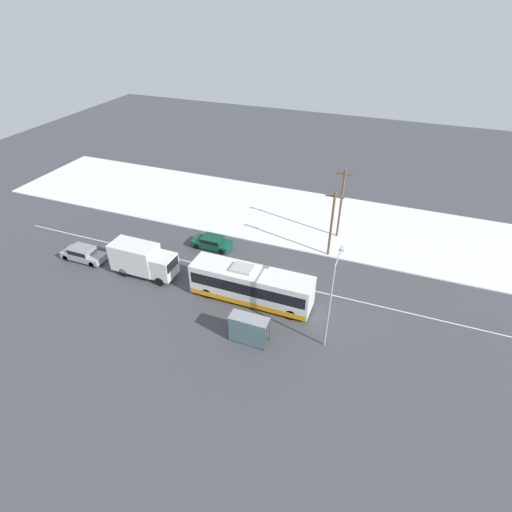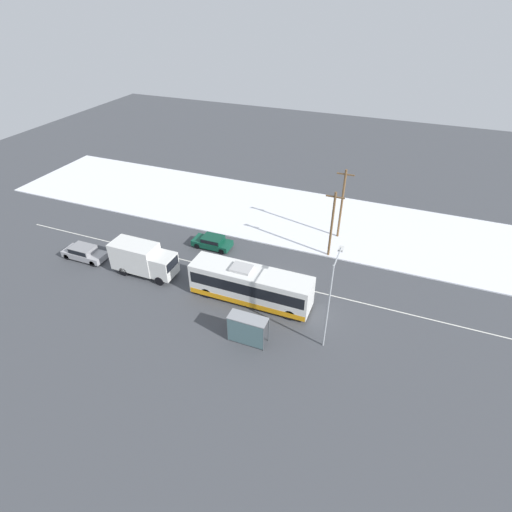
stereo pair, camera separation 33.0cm
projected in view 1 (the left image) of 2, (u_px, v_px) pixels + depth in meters
ground_plane at (280, 283)px, 37.43m from camera, size 120.00×120.00×0.00m
snow_lot at (314, 220)px, 47.34m from camera, size 80.00×14.16×0.12m
lane_marking_center at (280, 283)px, 37.43m from camera, size 60.00×0.12×0.00m
city_bus at (251, 285)px, 34.54m from camera, size 10.75×2.57×3.35m
box_truck at (142, 259)px, 37.64m from camera, size 6.31×2.30×3.17m
sedan_car at (212, 242)px, 42.02m from camera, size 4.15×1.80×1.31m
parked_car_near_truck at (83, 253)px, 40.18m from camera, size 4.55×1.80×1.41m
pedestrian_at_stop at (256, 323)px, 31.59m from camera, size 0.58×0.26×1.62m
bus_shelter at (248, 327)px, 30.25m from camera, size 3.05×1.20×2.40m
streetlamp at (332, 292)px, 28.74m from camera, size 0.36×2.89×7.65m
utility_pole_roadside at (332, 223)px, 39.15m from camera, size 1.80×0.24×7.15m
utility_pole_snowlot at (341, 203)px, 41.97m from camera, size 1.80×0.24×7.88m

